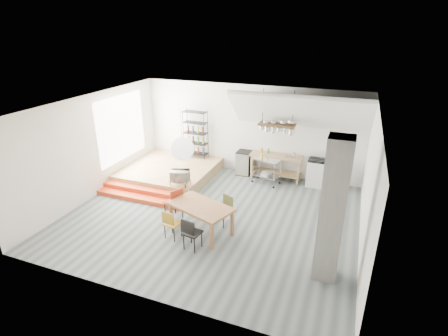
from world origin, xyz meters
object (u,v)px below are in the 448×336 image
at_px(dining_table, 201,208).
at_px(rolling_cart, 267,168).
at_px(stove, 316,172).
at_px(mini_fridge, 244,163).

height_order(dining_table, rolling_cart, rolling_cart).
xyz_separation_m(stove, mini_fridge, (-2.58, 0.04, -0.04)).
xyz_separation_m(dining_table, mini_fridge, (-0.13, 4.07, -0.26)).
distance_m(dining_table, mini_fridge, 4.08).
bearing_deg(rolling_cart, mini_fridge, 167.12).
bearing_deg(mini_fridge, stove, -0.98).
height_order(rolling_cart, mini_fridge, rolling_cart).
distance_m(stove, rolling_cart, 1.68).
bearing_deg(stove, dining_table, -121.25).
xyz_separation_m(dining_table, rolling_cart, (0.83, 3.57, -0.12)).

